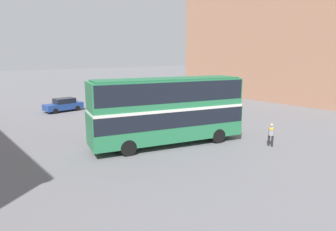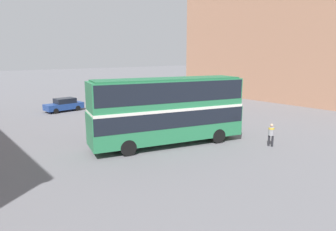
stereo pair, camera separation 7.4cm
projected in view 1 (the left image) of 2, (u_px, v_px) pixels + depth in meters
The scene contains 6 objects.
ground_plane at pixel (182, 139), 23.30m from camera, with size 240.00×240.00×0.00m, color slate.
building_row_right at pixel (296, 38), 42.66m from camera, with size 10.64×35.09×17.53m.
double_decker_bus at pixel (168, 107), 21.37m from camera, with size 11.51×5.35×4.86m.
pedestrian_foreground at pixel (271, 132), 21.41m from camera, with size 0.49×0.49×1.66m.
parked_car_kerb_near at pixel (64, 105), 34.72m from camera, with size 4.39×2.04×1.53m.
parked_car_kerb_far at pixel (138, 107), 32.99m from camera, with size 4.74×2.66×1.54m.
Camera 1 is at (-15.18, -16.60, 6.48)m, focal length 32.00 mm.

